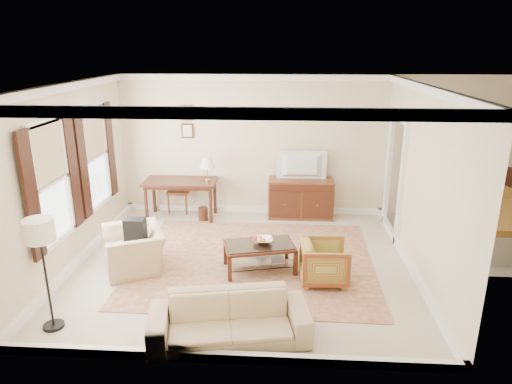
# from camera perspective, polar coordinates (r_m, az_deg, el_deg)

# --- Properties ---
(room_shell) EXTENTS (5.51, 5.01, 2.91)m
(room_shell) POSITION_cam_1_polar(r_m,az_deg,el_deg) (6.89, -1.84, 9.76)
(room_shell) COLOR beige
(room_shell) RESTS_ON ground
(annex_bedroom) EXTENTS (3.00, 2.70, 2.90)m
(annex_bedroom) POSITION_cam_1_polar(r_m,az_deg,el_deg) (9.35, 27.67, -3.63)
(annex_bedroom) COLOR beige
(annex_bedroom) RESTS_ON ground
(window_front) EXTENTS (0.12, 1.56, 1.80)m
(window_front) POSITION_cam_1_polar(r_m,az_deg,el_deg) (7.21, -24.23, 1.03)
(window_front) COLOR #CCB284
(window_front) RESTS_ON room_shell
(window_rear) EXTENTS (0.12, 1.56, 1.80)m
(window_rear) POSITION_cam_1_polar(r_m,az_deg,el_deg) (8.60, -19.45, 4.15)
(window_rear) COLOR #CCB284
(window_rear) RESTS_ON room_shell
(doorway) EXTENTS (0.10, 1.12, 2.25)m
(doorway) POSITION_cam_1_polar(r_m,az_deg,el_deg) (8.87, 16.93, 1.61)
(doorway) COLOR white
(doorway) RESTS_ON room_shell
(rug) EXTENTS (3.98, 3.43, 0.01)m
(rug) POSITION_cam_1_polar(r_m,az_deg,el_deg) (7.71, -0.34, -8.59)
(rug) COLOR brown
(rug) RESTS_ON room_shell
(writing_desk) EXTENTS (1.47, 0.74, 0.81)m
(writing_desk) POSITION_cam_1_polar(r_m,az_deg,el_deg) (9.48, -9.40, 0.81)
(writing_desk) COLOR #3C1C11
(writing_desk) RESTS_ON room_shell
(desk_chair) EXTENTS (0.51, 0.51, 1.05)m
(desk_chair) POSITION_cam_1_polar(r_m,az_deg,el_deg) (9.88, -9.64, 0.47)
(desk_chair) COLOR brown
(desk_chair) RESTS_ON room_shell
(desk_lamp) EXTENTS (0.32, 0.32, 0.50)m
(desk_lamp) POSITION_cam_1_polar(r_m,az_deg,el_deg) (9.27, -6.09, 2.87)
(desk_lamp) COLOR silver
(desk_lamp) RESTS_ON writing_desk
(framed_prints) EXTENTS (0.25, 0.04, 0.68)m
(framed_prints) POSITION_cam_1_polar(r_m,az_deg,el_deg) (9.60, -8.62, 8.69)
(framed_prints) COLOR #3C1C11
(framed_prints) RESTS_ON room_shell
(sideboard) EXTENTS (1.33, 0.51, 0.82)m
(sideboard) POSITION_cam_1_polar(r_m,az_deg,el_deg) (9.51, 5.60, -0.79)
(sideboard) COLOR brown
(sideboard) RESTS_ON room_shell
(tv) EXTENTS (0.97, 0.56, 0.13)m
(tv) POSITION_cam_1_polar(r_m,az_deg,el_deg) (9.25, 5.77, 4.41)
(tv) COLOR black
(tv) RESTS_ON sideboard
(coffee_table) EXTENTS (1.21, 0.88, 0.46)m
(coffee_table) POSITION_cam_1_polar(r_m,az_deg,el_deg) (7.28, 0.45, -7.26)
(coffee_table) COLOR #3C1C11
(coffee_table) RESTS_ON room_shell
(fruit_bowl) EXTENTS (0.42, 0.42, 0.10)m
(fruit_bowl) POSITION_cam_1_polar(r_m,az_deg,el_deg) (7.24, 0.94, -5.97)
(fruit_bowl) COLOR silver
(fruit_bowl) RESTS_ON coffee_table
(book_a) EXTENTS (0.21, 0.23, 0.38)m
(book_a) POSITION_cam_1_polar(r_m,az_deg,el_deg) (7.39, -0.18, -8.31)
(book_a) COLOR brown
(book_a) RESTS_ON coffee_table
(book_b) EXTENTS (0.28, 0.06, 0.38)m
(book_b) POSITION_cam_1_polar(r_m,az_deg,el_deg) (7.37, 1.87, -8.45)
(book_b) COLOR brown
(book_b) RESTS_ON coffee_table
(striped_armchair) EXTENTS (0.67, 0.72, 0.71)m
(striped_armchair) POSITION_cam_1_polar(r_m,az_deg,el_deg) (7.02, 8.55, -8.43)
(striped_armchair) COLOR brown
(striped_armchair) RESTS_ON room_shell
(club_armchair) EXTENTS (1.03, 1.20, 0.89)m
(club_armchair) POSITION_cam_1_polar(r_m,az_deg,el_deg) (7.56, -15.03, -6.15)
(club_armchair) COLOR tan
(club_armchair) RESTS_ON room_shell
(backpack) EXTENTS (0.37, 0.39, 0.40)m
(backpack) POSITION_cam_1_polar(r_m,az_deg,el_deg) (7.49, -14.87, -4.34)
(backpack) COLOR black
(backpack) RESTS_ON club_armchair
(sofa) EXTENTS (2.00, 0.90, 0.76)m
(sofa) POSITION_cam_1_polar(r_m,az_deg,el_deg) (5.70, -3.35, -14.76)
(sofa) COLOR tan
(sofa) RESTS_ON room_shell
(floor_lamp) EXTENTS (0.37, 0.37, 1.48)m
(floor_lamp) POSITION_cam_1_polar(r_m,az_deg,el_deg) (6.08, -25.39, -5.29)
(floor_lamp) COLOR black
(floor_lamp) RESTS_ON room_shell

